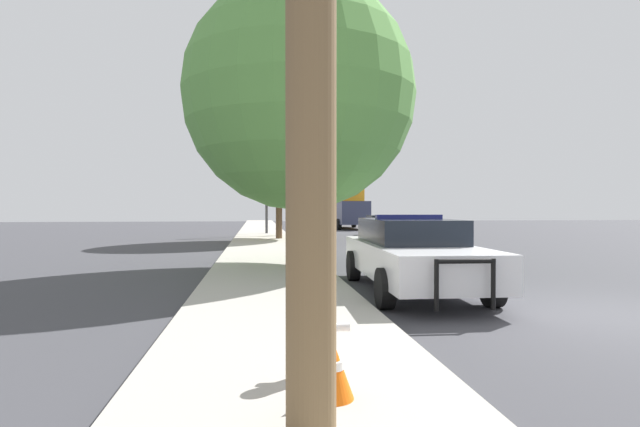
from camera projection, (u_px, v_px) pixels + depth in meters
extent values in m
plane|color=#3D3D42|center=(606.00, 315.00, 7.81)|extent=(110.00, 110.00, 0.00)
cube|color=#ADA89E|center=(280.00, 320.00, 7.17)|extent=(3.00, 110.00, 0.13)
cube|color=white|center=(412.00, 259.00, 9.97)|extent=(2.06, 5.33, 0.63)
cube|color=black|center=(409.00, 231.00, 10.22)|extent=(1.71, 2.79, 0.48)
cylinder|color=black|center=(493.00, 287.00, 8.43)|extent=(0.26, 0.70, 0.69)
cylinder|color=black|center=(385.00, 288.00, 8.26)|extent=(0.26, 0.70, 0.69)
cylinder|color=black|center=(431.00, 265.00, 11.68)|extent=(0.26, 0.70, 0.69)
cylinder|color=black|center=(353.00, 266.00, 11.51)|extent=(0.26, 0.70, 0.69)
cylinder|color=black|center=(493.00, 284.00, 7.27)|extent=(0.07, 0.07, 0.75)
cylinder|color=black|center=(436.00, 285.00, 7.19)|extent=(0.07, 0.07, 0.75)
cylinder|color=black|center=(465.00, 261.00, 7.22)|extent=(0.90, 0.10, 0.07)
cube|color=navy|center=(409.00, 217.00, 10.22)|extent=(1.37, 0.24, 0.09)
cube|color=navy|center=(458.00, 257.00, 10.06)|extent=(0.13, 3.79, 0.18)
cylinder|color=white|center=(324.00, 335.00, 4.70)|extent=(0.21, 0.21, 0.70)
sphere|color=white|center=(324.00, 295.00, 4.69)|extent=(0.22, 0.22, 0.22)
cylinder|color=white|center=(305.00, 328.00, 4.67)|extent=(0.14, 0.08, 0.08)
cylinder|color=white|center=(342.00, 327.00, 4.72)|extent=(0.14, 0.08, 0.08)
cylinder|color=#424247|center=(267.00, 188.00, 30.24)|extent=(0.16, 0.16, 5.47)
cylinder|color=#424247|center=(301.00, 146.00, 30.47)|extent=(4.16, 0.11, 0.11)
cube|color=black|center=(334.00, 154.00, 30.74)|extent=(0.30, 0.24, 0.90)
sphere|color=red|center=(334.00, 149.00, 30.61)|extent=(0.20, 0.20, 0.20)
sphere|color=orange|center=(334.00, 154.00, 30.61)|extent=(0.20, 0.20, 0.20)
sphere|color=green|center=(334.00, 159.00, 30.61)|extent=(0.20, 0.20, 0.20)
cube|color=#474C51|center=(383.00, 226.00, 29.09)|extent=(2.10, 4.41, 0.54)
cube|color=black|center=(382.00, 218.00, 29.30)|extent=(1.71, 2.34, 0.38)
cylinder|color=black|center=(403.00, 232.00, 27.81)|extent=(0.28, 0.66, 0.64)
cylinder|color=black|center=(371.00, 232.00, 27.71)|extent=(0.28, 0.66, 0.64)
cylinder|color=black|center=(393.00, 230.00, 30.47)|extent=(0.28, 0.66, 0.64)
cylinder|color=black|center=(364.00, 230.00, 30.37)|extent=(0.28, 0.66, 0.64)
cube|color=#B7B7BC|center=(304.00, 218.00, 51.66)|extent=(2.07, 4.02, 0.56)
cube|color=black|center=(304.00, 213.00, 51.46)|extent=(1.70, 2.12, 0.38)
cylinder|color=black|center=(295.00, 220.00, 52.81)|extent=(0.28, 0.69, 0.67)
cylinder|color=black|center=(312.00, 220.00, 52.94)|extent=(0.28, 0.69, 0.67)
cylinder|color=black|center=(296.00, 221.00, 50.39)|extent=(0.28, 0.69, 0.67)
cylinder|color=black|center=(314.00, 221.00, 50.51)|extent=(0.28, 0.69, 0.67)
cube|color=#333856|center=(354.00, 213.00, 37.54)|extent=(2.26, 2.17, 1.74)
cube|color=orange|center=(344.00, 205.00, 41.26)|extent=(2.34, 5.48, 2.89)
cylinder|color=black|center=(367.00, 224.00, 37.92)|extent=(0.30, 0.86, 0.85)
cylinder|color=black|center=(339.00, 224.00, 37.59)|extent=(0.30, 0.86, 0.85)
cylinder|color=black|center=(354.00, 222.00, 42.45)|extent=(0.30, 0.86, 0.85)
cylinder|color=black|center=(329.00, 223.00, 42.12)|extent=(0.30, 0.86, 0.85)
cylinder|color=brown|center=(279.00, 208.00, 25.22)|extent=(0.32, 0.32, 3.03)
sphere|color=#999933|center=(279.00, 146.00, 25.18)|extent=(5.92, 5.92, 5.92)
cylinder|color=brown|center=(299.00, 212.00, 13.63)|extent=(0.47, 0.47, 2.89)
sphere|color=#5B9947|center=(299.00, 95.00, 13.60)|extent=(6.30, 6.30, 6.30)
cone|color=orange|center=(332.00, 367.00, 4.06)|extent=(0.37, 0.37, 0.50)
cylinder|color=white|center=(332.00, 364.00, 4.06)|extent=(0.20, 0.20, 0.07)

